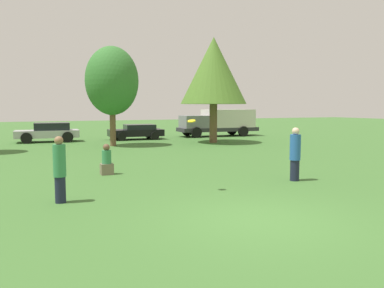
{
  "coord_description": "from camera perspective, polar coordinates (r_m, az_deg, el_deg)",
  "views": [
    {
      "loc": [
        -4.56,
        -6.79,
        2.38
      ],
      "look_at": [
        -0.06,
        3.3,
        1.32
      ],
      "focal_mm": 36.81,
      "sensor_mm": 36.0,
      "label": 1
    }
  ],
  "objects": [
    {
      "name": "ground_plane",
      "position": [
        8.52,
        9.65,
        -10.81
      ],
      "size": [
        120.0,
        120.0,
        0.0
      ],
      "primitive_type": "plane",
      "color": "#3D6B2D"
    },
    {
      "name": "person_thrower",
      "position": [
        10.21,
        -18.62,
        -3.47
      ],
      "size": [
        0.31,
        0.31,
        1.65
      ],
      "rotation": [
        0.0,
        0.0,
        -0.0
      ],
      "color": "#191E33",
      "rests_on": "ground"
    },
    {
      "name": "person_catcher",
      "position": [
        12.97,
        14.71,
        -1.4
      ],
      "size": [
        0.34,
        0.34,
        1.71
      ],
      "rotation": [
        0.0,
        0.0,
        3.14
      ],
      "color": "#191E33",
      "rests_on": "ground"
    },
    {
      "name": "frisbee",
      "position": [
        10.81,
        -0.07,
        3.36
      ],
      "size": [
        0.23,
        0.23,
        0.1
      ],
      "color": "yellow"
    },
    {
      "name": "bystander_sitting",
      "position": [
        14.07,
        -12.26,
        -2.53
      ],
      "size": [
        0.43,
        0.36,
        1.08
      ],
      "color": "#726651",
      "rests_on": "ground"
    },
    {
      "name": "tree_1",
      "position": [
        24.1,
        -11.52,
        8.91
      ],
      "size": [
        3.14,
        3.14,
        5.92
      ],
      "color": "brown",
      "rests_on": "ground"
    },
    {
      "name": "tree_2",
      "position": [
        25.93,
        3.14,
        10.5
      ],
      "size": [
        4.3,
        4.3,
        6.83
      ],
      "color": "brown",
      "rests_on": "ground"
    },
    {
      "name": "parked_car_silver",
      "position": [
        28.06,
        -20.07,
        1.68
      ],
      "size": [
        4.15,
        2.17,
        1.28
      ],
      "rotation": [
        0.0,
        0.0,
        3.08
      ],
      "color": "#B2B2B7",
      "rests_on": "ground"
    },
    {
      "name": "parked_car_black",
      "position": [
        28.66,
        -8.03,
        1.82
      ],
      "size": [
        3.91,
        2.18,
        1.08
      ],
      "rotation": [
        0.0,
        0.0,
        3.08
      ],
      "color": "black",
      "rests_on": "ground"
    },
    {
      "name": "delivery_truck_grey",
      "position": [
        31.57,
        3.98,
        3.27
      ],
      "size": [
        6.49,
        2.53,
        2.13
      ],
      "rotation": [
        0.0,
        0.0,
        3.08
      ],
      "color": "#2D2D33",
      "rests_on": "ground"
    }
  ]
}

